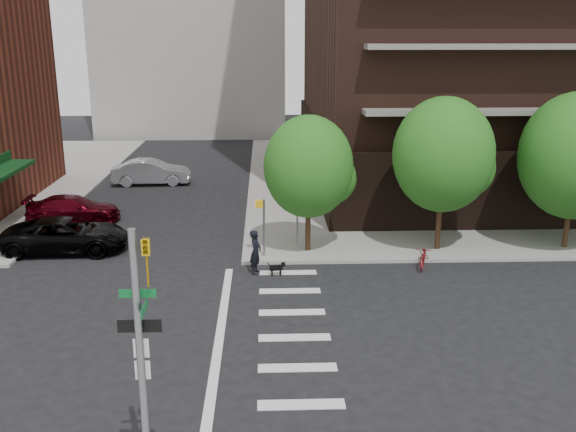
# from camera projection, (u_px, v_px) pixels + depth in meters

# --- Properties ---
(ground) EXTENTS (120.00, 120.00, 0.00)m
(ground) POSITION_uv_depth(u_px,v_px,m) (204.00, 339.00, 21.22)
(ground) COLOR black
(ground) RESTS_ON ground
(sidewalk_ne) EXTENTS (39.00, 33.00, 0.15)m
(sidewalk_ne) POSITION_uv_depth(u_px,v_px,m) (530.00, 178.00, 44.49)
(sidewalk_ne) COLOR gray
(sidewalk_ne) RESTS_ON ground
(crosswalk) EXTENTS (3.85, 13.00, 0.01)m
(crosswalk) POSITION_uv_depth(u_px,v_px,m) (271.00, 338.00, 21.30)
(crosswalk) COLOR silver
(crosswalk) RESTS_ON ground
(tree_a) EXTENTS (4.00, 4.00, 5.90)m
(tree_a) POSITION_uv_depth(u_px,v_px,m) (308.00, 167.00, 28.41)
(tree_a) COLOR #301E11
(tree_a) RESTS_ON sidewalk_ne
(tree_b) EXTENTS (4.50, 4.50, 6.65)m
(tree_b) POSITION_uv_depth(u_px,v_px,m) (443.00, 155.00, 28.48)
(tree_b) COLOR #301E11
(tree_b) RESTS_ON sidewalk_ne
(tree_c) EXTENTS (5.00, 5.00, 6.80)m
(tree_c) POSITION_uv_depth(u_px,v_px,m) (576.00, 156.00, 28.72)
(tree_c) COLOR #301E11
(tree_c) RESTS_ON sidewalk_ne
(traffic_signal) EXTENTS (0.90, 0.75, 6.00)m
(traffic_signal) POSITION_uv_depth(u_px,v_px,m) (144.00, 388.00, 13.26)
(traffic_signal) COLOR slate
(traffic_signal) RESTS_ON sidewalk_s
(pedestrian_signal) EXTENTS (2.18, 0.67, 2.60)m
(pedestrian_signal) POSITION_uv_depth(u_px,v_px,m) (271.00, 218.00, 28.40)
(pedestrian_signal) COLOR slate
(pedestrian_signal) RESTS_ON sidewalk_ne
(parked_car_black) EXTENTS (2.72, 5.71, 1.57)m
(parked_car_black) POSITION_uv_depth(u_px,v_px,m) (66.00, 235.00, 29.52)
(parked_car_black) COLOR black
(parked_car_black) RESTS_ON ground
(parked_car_maroon) EXTENTS (2.17, 4.94, 1.41)m
(parked_car_maroon) POSITION_uv_depth(u_px,v_px,m) (73.00, 209.00, 34.25)
(parked_car_maroon) COLOR #3C020B
(parked_car_maroon) RESTS_ON ground
(parked_car_silver) EXTENTS (2.07, 5.19, 1.68)m
(parked_car_silver) POSITION_uv_depth(u_px,v_px,m) (151.00, 172.00, 42.64)
(parked_car_silver) COLOR #A8ACB0
(parked_car_silver) RESTS_ON ground
(scooter) EXTENTS (1.18, 1.93, 0.96)m
(scooter) POSITION_uv_depth(u_px,v_px,m) (424.00, 256.00, 27.64)
(scooter) COLOR maroon
(scooter) RESTS_ON ground
(dog_walker) EXTENTS (0.79, 0.63, 1.90)m
(dog_walker) POSITION_uv_depth(u_px,v_px,m) (256.00, 252.00, 26.78)
(dog_walker) COLOR black
(dog_walker) RESTS_ON ground
(dog) EXTENTS (0.66, 0.25, 0.55)m
(dog) POSITION_uv_depth(u_px,v_px,m) (277.00, 268.00, 26.70)
(dog) COLOR black
(dog) RESTS_ON ground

